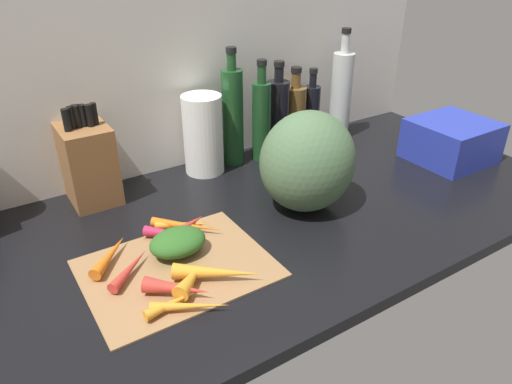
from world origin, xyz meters
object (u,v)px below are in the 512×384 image
(carrot_1, at_px, (217,273))
(bottle_0, at_px, (233,116))
(carrot_5, at_px, (177,288))
(knife_block, at_px, (88,163))
(carrot_8, at_px, (130,269))
(cutting_board, at_px, (177,267))
(bottle_3, at_px, (295,114))
(paper_towel_roll, at_px, (203,135))
(bottle_5, at_px, (341,95))
(bottle_4, at_px, (311,111))
(carrot_4, at_px, (174,302))
(carrot_0, at_px, (186,227))
(dish_rack, at_px, (451,141))
(carrot_3, at_px, (110,255))
(winter_squash, at_px, (308,162))
(carrot_9, at_px, (190,306))
(carrot_2, at_px, (187,226))
(bottle_1, at_px, (261,119))
(bottle_2, at_px, (278,114))
(carrot_7, at_px, (175,235))
(carrot_6, at_px, (184,224))
(carrot_10, at_px, (191,278))

(carrot_1, bearing_deg, bottle_0, 56.29)
(carrot_5, xyz_separation_m, knife_block, (-0.02, 0.48, 0.08))
(carrot_1, relative_size, carrot_8, 1.33)
(cutting_board, height_order, bottle_3, bottle_3)
(paper_towel_roll, distance_m, bottle_3, 0.35)
(bottle_5, bearing_deg, bottle_3, 166.98)
(bottle_4, bearing_deg, bottle_3, -178.97)
(cutting_board, distance_m, carrot_4, 0.13)
(carrot_0, relative_size, bottle_3, 0.47)
(cutting_board, height_order, dish_rack, dish_rack)
(paper_towel_roll, height_order, bottle_5, bottle_5)
(cutting_board, height_order, carrot_3, carrot_3)
(dish_rack, bearing_deg, bottle_4, 125.52)
(bottle_0, bearing_deg, paper_towel_roll, -176.63)
(carrot_5, distance_m, bottle_4, 0.88)
(carrot_0, height_order, carrot_3, carrot_0)
(bottle_5, bearing_deg, winter_squash, -140.65)
(cutting_board, xyz_separation_m, bottle_4, (0.68, 0.42, 0.09))
(carrot_9, distance_m, dish_rack, 1.00)
(cutting_board, relative_size, carrot_1, 2.16)
(cutting_board, bearing_deg, carrot_2, 55.65)
(bottle_1, bearing_deg, carrot_8, -147.82)
(carrot_8, bearing_deg, carrot_4, -76.22)
(carrot_4, distance_m, bottle_2, 0.80)
(carrot_5, bearing_deg, carrot_0, 60.20)
(carrot_7, distance_m, carrot_9, 0.24)
(knife_block, distance_m, bottle_0, 0.43)
(carrot_5, relative_size, bottle_1, 0.43)
(carrot_9, relative_size, bottle_5, 0.41)
(carrot_2, height_order, carrot_6, carrot_2)
(carrot_1, relative_size, bottle_1, 0.58)
(carrot_1, relative_size, carrot_2, 1.02)
(carrot_8, relative_size, bottle_0, 0.38)
(bottle_0, bearing_deg, bottle_4, 4.09)
(carrot_3, bearing_deg, cutting_board, -40.97)
(carrot_1, xyz_separation_m, carrot_3, (-0.16, 0.18, -0.00))
(carrot_3, height_order, bottle_3, bottle_3)
(carrot_4, bearing_deg, knife_block, 90.32)
(winter_squash, distance_m, bottle_3, 0.42)
(carrot_9, height_order, bottle_3, bottle_3)
(carrot_9, relative_size, knife_block, 0.57)
(carrot_10, bearing_deg, bottle_3, 38.54)
(carrot_7, bearing_deg, carrot_8, -154.08)
(carrot_10, distance_m, bottle_3, 0.79)
(carrot_4, bearing_deg, bottle_0, 49.95)
(carrot_5, bearing_deg, carrot_3, 112.13)
(paper_towel_roll, bearing_deg, cutting_board, -124.41)
(carrot_7, height_order, carrot_9, carrot_7)
(carrot_4, xyz_separation_m, paper_towel_roll, (0.32, 0.50, 0.10))
(carrot_2, bearing_deg, carrot_6, 98.61)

